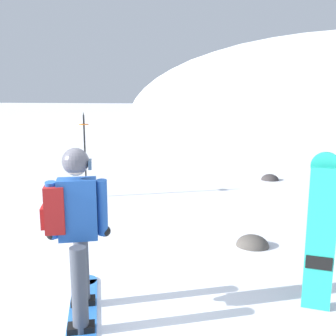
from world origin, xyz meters
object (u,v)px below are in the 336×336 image
Objects in this scene: spare_snowboard at (321,234)px; snowboarder_main at (75,231)px; rock_mid at (252,246)px; rock_dark at (270,180)px; piste_marker_near at (85,149)px.

snowboarder_main is at bearing -158.38° from spare_snowboard.
rock_mid is (1.43, 2.47, -0.92)m from snowboarder_main.
spare_snowboard is 3.58× the size of rock_dark.
rock_dark is at bearing 97.58° from spare_snowboard.
spare_snowboard is at bearing -35.74° from piste_marker_near.
rock_dark is at bearing 90.66° from rock_mid.
piste_marker_near is at bearing -139.91° from rock_dark.
piste_marker_near is at bearing 144.26° from spare_snowboard.
piste_marker_near is 3.85× the size of rock_mid.
piste_marker_near is 4.05× the size of rock_dark.
spare_snowboard is 5.68m from piste_marker_near.
rock_dark is 0.95× the size of rock_mid.
rock_mid is at bearing -24.44° from piste_marker_near.
snowboarder_main is 3.00m from rock_mid.
piste_marker_near is 5.01m from rock_dark.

